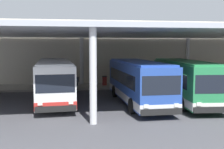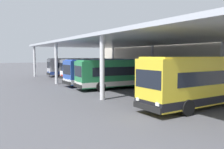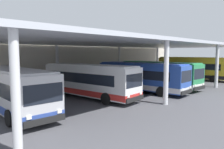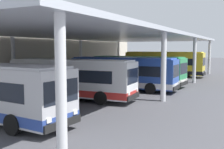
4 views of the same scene
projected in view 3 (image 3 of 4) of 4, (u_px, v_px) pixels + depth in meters
ground_plane at (173, 91)px, 24.49m from camera, size 200.00×200.00×0.00m
platform_kerb at (100, 81)px, 32.48m from camera, size 42.00×4.50×0.18m
station_building_facade at (86, 57)px, 34.34m from camera, size 48.00×1.60×7.28m
canopy_shelter at (134, 45)px, 27.71m from camera, size 40.00×17.00×5.55m
bus_nearest_bay at (11, 89)px, 15.85m from camera, size 3.19×10.67×3.17m
bus_second_bay at (89, 80)px, 21.01m from camera, size 3.21×10.67×3.17m
bus_middle_bay at (141, 76)px, 24.39m from camera, size 2.90×10.59×3.17m
bus_far_bay at (159, 74)px, 27.13m from camera, size 3.32×10.69×3.17m
bus_departing at (193, 68)px, 35.07m from camera, size 2.85×11.37×3.57m
bench_waiting at (57, 82)px, 27.10m from camera, size 1.80×0.45×0.92m
trash_bin at (80, 80)px, 29.69m from camera, size 0.52×0.52×0.98m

